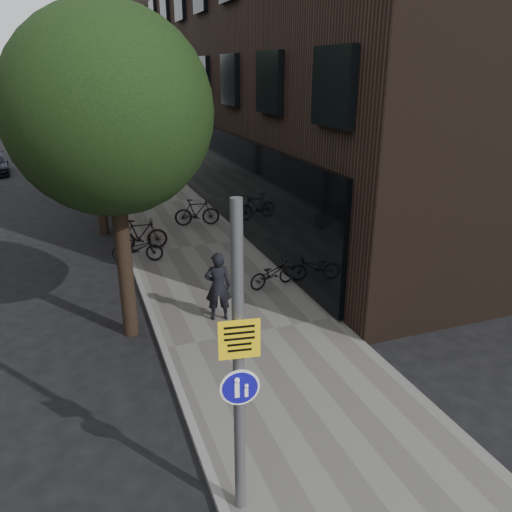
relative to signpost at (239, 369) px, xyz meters
name	(u,v)px	position (x,y,z in m)	size (l,w,h in m)	color
ground	(305,423)	(1.74, 1.45, -2.46)	(120.00, 120.00, 0.00)	black
sidewalk	(193,248)	(1.99, 11.45, -2.40)	(4.50, 60.00, 0.12)	#5F5D58
curb_edge	(129,255)	(-0.26, 11.45, -2.40)	(0.15, 60.00, 0.13)	slate
building_right_dark_brick	(279,14)	(10.24, 23.45, 6.54)	(12.00, 40.00, 18.00)	black
street_tree_near	(113,120)	(-0.79, 6.09, 2.64)	(4.40, 4.40, 7.50)	black
street_tree_mid	(92,99)	(-0.79, 14.59, 2.65)	(5.00, 5.00, 7.80)	black
street_tree_far	(82,89)	(-0.79, 23.59, 2.65)	(5.00, 5.00, 7.80)	black
signpost	(239,369)	(0.00, 0.00, 0.00)	(0.53, 0.15, 4.64)	#595B5E
pedestrian	(218,286)	(1.33, 5.74, -1.44)	(0.66, 0.43, 1.80)	black
parked_bike_facade_near	(272,273)	(3.39, 7.16, -1.94)	(0.54, 1.54, 0.81)	black
parked_bike_facade_far	(197,212)	(2.78, 13.90, -1.80)	(0.52, 1.83, 1.10)	black
parked_bike_curb_near	(137,249)	(-0.06, 10.61, -1.90)	(0.59, 1.68, 0.88)	black
parked_bike_curb_far	(141,235)	(0.22, 11.71, -1.79)	(0.52, 1.85, 1.11)	black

